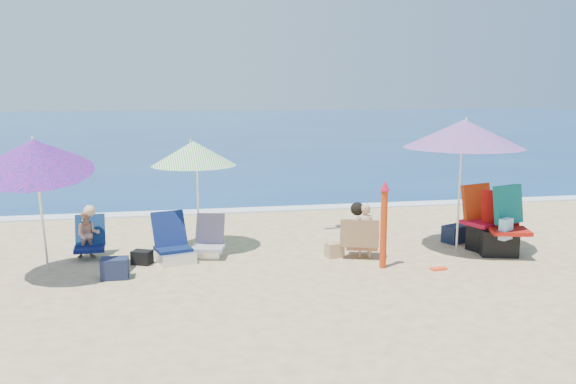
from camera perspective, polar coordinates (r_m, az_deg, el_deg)
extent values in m
plane|color=#D8BC84|center=(8.33, 3.38, -8.54)|extent=(120.00, 120.00, 0.00)
cube|color=navy|center=(52.77, -8.90, 6.51)|extent=(120.00, 80.00, 0.12)
cube|color=white|center=(13.17, -2.13, -1.71)|extent=(120.00, 0.50, 0.04)
cylinder|color=silver|center=(10.03, 16.22, 0.13)|extent=(0.04, 0.04, 2.02)
cone|color=#F12081|center=(9.87, 16.64, 5.42)|extent=(2.15, 2.15, 0.46)
cylinder|color=white|center=(9.81, 16.85, 6.57)|extent=(0.03, 0.03, 0.12)
cylinder|color=white|center=(9.80, -8.71, -0.80)|extent=(0.03, 0.03, 1.69)
cone|color=#2C9917|center=(9.72, -9.11, 3.71)|extent=(1.46, 1.46, 0.40)
cylinder|color=white|center=(9.73, -9.42, 4.76)|extent=(0.03, 0.03, 0.11)
cylinder|color=silver|center=(9.04, -22.71, -1.94)|extent=(0.06, 0.47, 1.76)
cone|color=#AF1984|center=(8.72, -23.31, 3.29)|extent=(1.64, 1.70, 0.81)
cylinder|color=white|center=(8.69, -23.46, 4.59)|extent=(0.03, 0.06, 0.12)
cylinder|color=#B9330D|center=(8.87, 9.23, -3.52)|extent=(0.10, 0.10, 1.20)
cone|color=#B90D2F|center=(8.75, 9.37, 0.61)|extent=(0.15, 0.15, 0.15)
cube|color=#0B1941|center=(9.39, -11.05, -5.44)|extent=(0.62, 0.58, 0.06)
cube|color=#0D1A4A|center=(9.53, -11.41, -3.52)|extent=(0.58, 0.43, 0.55)
cube|color=silver|center=(9.32, -10.79, -6.20)|extent=(0.65, 0.60, 0.16)
cube|color=#E76D51|center=(9.45, -7.61, -5.39)|extent=(0.54, 0.50, 0.05)
cube|color=#C05A44|center=(9.68, -7.53, -3.54)|extent=(0.51, 0.37, 0.49)
cube|color=white|center=(9.59, -7.89, -5.74)|extent=(0.56, 0.52, 0.15)
cube|color=#A2140B|center=(9.94, 20.58, -3.54)|extent=(0.71, 0.66, 0.06)
cube|color=red|center=(10.21, 19.85, -1.48)|extent=(0.61, 0.31, 0.59)
cube|color=black|center=(10.16, 19.56, -4.54)|extent=(0.68, 0.64, 0.42)
cube|color=#B40C26|center=(10.32, 18.49, -2.83)|extent=(0.77, 0.73, 0.07)
cube|color=#AD320C|center=(10.42, 17.77, -0.94)|extent=(0.64, 0.37, 0.62)
cube|color=black|center=(10.35, 18.98, -4.20)|extent=(0.74, 0.70, 0.44)
cube|color=#0A8360|center=(10.06, 20.50, -1.13)|extent=(0.59, 0.37, 0.63)
cube|color=#93CCEB|center=(9.79, 20.30, -3.37)|extent=(0.27, 0.22, 0.33)
imported|color=tan|center=(9.39, 7.42, -3.75)|extent=(0.37, 0.30, 0.88)
cube|color=#450E67|center=(9.53, 7.16, -5.17)|extent=(0.60, 0.56, 0.06)
cube|color=#350E63|center=(9.34, 6.93, -4.00)|extent=(0.64, 0.39, 0.45)
sphere|color=black|center=(9.38, 6.71, -1.62)|extent=(0.21, 0.21, 0.21)
imported|color=tan|center=(9.87, -18.76, -3.90)|extent=(0.39, 0.32, 0.76)
cube|color=#0C1445|center=(9.83, -18.64, -5.22)|extent=(0.49, 0.44, 0.06)
cube|color=#0D264E|center=(10.01, -18.57, -3.50)|extent=(0.48, 0.30, 0.49)
sphere|color=#DBB67E|center=(9.80, -18.63, -1.74)|extent=(0.18, 0.18, 0.18)
cube|color=#191F38|center=(8.72, -16.39, -7.09)|extent=(0.38, 0.27, 0.29)
cube|color=black|center=(9.33, -13.92, -6.15)|extent=(0.35, 0.31, 0.21)
cube|color=tan|center=(9.46, 4.51, -5.61)|extent=(0.30, 0.24, 0.23)
cube|color=#161D32|center=(10.75, 15.86, -3.92)|extent=(0.49, 0.43, 0.30)
cube|color=#FF471A|center=(9.07, 14.35, -7.21)|extent=(0.25, 0.14, 0.03)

